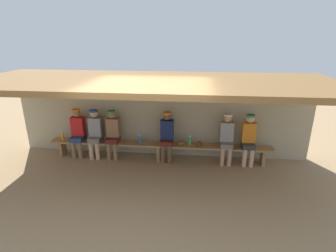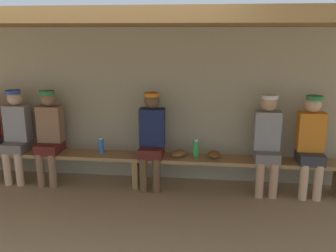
% 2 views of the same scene
% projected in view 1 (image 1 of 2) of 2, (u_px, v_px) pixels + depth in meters
% --- Properties ---
extents(ground_plane, '(24.00, 24.00, 0.00)m').
position_uv_depth(ground_plane, '(149.00, 191.00, 5.77)').
color(ground_plane, '#9E7F59').
extents(back_wall, '(8.00, 0.20, 2.20)m').
position_uv_depth(back_wall, '(161.00, 116.00, 7.28)').
color(back_wall, tan).
rests_on(back_wall, ground).
extents(dugout_roof, '(8.00, 2.80, 0.12)m').
position_uv_depth(dugout_roof, '(152.00, 83.00, 5.68)').
color(dugout_roof, brown).
rests_on(dugout_roof, back_wall).
extents(bench, '(6.00, 0.36, 0.46)m').
position_uv_depth(bench, '(159.00, 146.00, 7.09)').
color(bench, '#9E7547').
rests_on(bench, ground).
extents(player_middle, '(0.34, 0.42, 1.34)m').
position_uv_depth(player_middle, '(249.00, 137.00, 6.74)').
color(player_middle, '#333338').
rests_on(player_middle, ground).
extents(player_in_red, '(0.34, 0.42, 1.34)m').
position_uv_depth(player_in_red, '(167.00, 134.00, 6.96)').
color(player_in_red, '#591E19').
rests_on(player_in_red, ground).
extents(player_with_sunglasses, '(0.34, 0.42, 1.34)m').
position_uv_depth(player_with_sunglasses, '(113.00, 132.00, 7.10)').
color(player_with_sunglasses, '#591E19').
rests_on(player_with_sunglasses, ground).
extents(player_rightmost, '(0.34, 0.42, 1.34)m').
position_uv_depth(player_rightmost, '(227.00, 136.00, 6.80)').
color(player_rightmost, slate).
rests_on(player_rightmost, ground).
extents(player_shirtless_tan, '(0.34, 0.42, 1.34)m').
position_uv_depth(player_shirtless_tan, '(95.00, 131.00, 7.15)').
color(player_shirtless_tan, slate).
rests_on(player_shirtless_tan, ground).
extents(player_in_white, '(0.34, 0.42, 1.34)m').
position_uv_depth(player_in_white, '(78.00, 131.00, 7.20)').
color(player_in_white, navy).
rests_on(player_in_white, ground).
extents(water_bottle_clear, '(0.08, 0.08, 0.22)m').
position_uv_depth(water_bottle_clear, '(140.00, 139.00, 7.13)').
color(water_bottle_clear, blue).
rests_on(water_bottle_clear, bench).
extents(water_bottle_blue, '(0.08, 0.08, 0.24)m').
position_uv_depth(water_bottle_blue, '(190.00, 140.00, 6.99)').
color(water_bottle_blue, green).
rests_on(water_bottle_blue, bench).
extents(water_bottle_green, '(0.06, 0.06, 0.26)m').
position_uv_depth(water_bottle_green, '(63.00, 136.00, 7.26)').
color(water_bottle_green, orange).
rests_on(water_bottle_green, bench).
extents(baseball_glove_dark_brown, '(0.29, 0.29, 0.09)m').
position_uv_depth(baseball_glove_dark_brown, '(181.00, 143.00, 7.01)').
color(baseball_glove_dark_brown, brown).
rests_on(baseball_glove_dark_brown, bench).
extents(baseball_glove_tan, '(0.18, 0.25, 0.09)m').
position_uv_depth(baseball_glove_tan, '(199.00, 144.00, 6.97)').
color(baseball_glove_tan, brown).
rests_on(baseball_glove_tan, bench).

